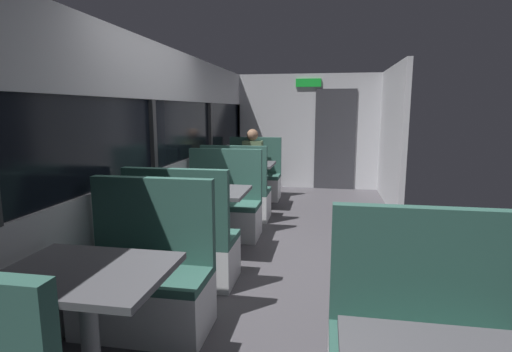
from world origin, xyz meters
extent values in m
cube|color=#423F44|center=(0.00, 0.00, -0.01)|extent=(3.30, 9.20, 0.02)
cube|color=#B2B2B7|center=(-1.45, 0.00, 0.47)|extent=(0.08, 8.40, 0.95)
cube|color=#B2B2B7|center=(-1.45, 0.00, 2.00)|extent=(0.08, 8.40, 0.60)
cube|color=black|center=(-1.46, 0.00, 1.32)|extent=(0.03, 8.40, 0.75)
cube|color=#2D2D30|center=(-1.43, 0.00, 1.32)|extent=(0.06, 0.08, 0.75)
cube|color=#2D2D30|center=(-1.43, 2.10, 1.32)|extent=(0.06, 0.08, 0.75)
cube|color=#2D2D30|center=(-1.43, 4.20, 1.32)|extent=(0.06, 0.08, 0.75)
cube|color=#B2B2B7|center=(0.00, 4.20, 1.15)|extent=(2.90, 0.08, 2.30)
cube|color=#333338|center=(0.55, 4.15, 1.00)|extent=(0.80, 0.04, 2.00)
cube|color=green|center=(0.00, 4.14, 2.12)|extent=(0.50, 0.03, 0.16)
cube|color=#B2B2B7|center=(1.45, 3.00, 1.15)|extent=(0.08, 2.40, 2.30)
cylinder|color=#9E9EA3|center=(-0.89, -2.09, 0.35)|extent=(0.10, 0.10, 0.70)
cube|color=#4C4C51|center=(-0.89, -2.09, 0.72)|extent=(0.90, 0.70, 0.04)
cube|color=silver|center=(-0.89, -1.43, 0.20)|extent=(0.95, 0.50, 0.39)
cube|color=#2D564C|center=(-0.89, -1.43, 0.42)|extent=(0.95, 0.50, 0.06)
cube|color=#2D564C|center=(-0.89, -1.22, 0.78)|extent=(0.95, 0.08, 0.65)
cylinder|color=#9E9EA3|center=(-0.89, 0.10, 0.35)|extent=(0.10, 0.10, 0.70)
cube|color=#4C4C51|center=(-0.89, 0.10, 0.72)|extent=(0.90, 0.70, 0.04)
cube|color=silver|center=(-0.89, -0.56, 0.20)|extent=(0.95, 0.50, 0.39)
cube|color=#2D564C|center=(-0.89, -0.56, 0.42)|extent=(0.95, 0.50, 0.06)
cube|color=#2D564C|center=(-0.89, -0.77, 0.78)|extent=(0.95, 0.08, 0.65)
cube|color=silver|center=(-0.89, 0.76, 0.20)|extent=(0.95, 0.50, 0.39)
cube|color=#2D564C|center=(-0.89, 0.76, 0.42)|extent=(0.95, 0.50, 0.06)
cube|color=#2D564C|center=(-0.89, 0.97, 0.78)|extent=(0.95, 0.08, 0.65)
cylinder|color=#9E9EA3|center=(-0.89, 2.30, 0.35)|extent=(0.10, 0.10, 0.70)
cube|color=#4C4C51|center=(-0.89, 2.30, 0.72)|extent=(0.90, 0.70, 0.04)
cube|color=silver|center=(-0.89, 1.64, 0.20)|extent=(0.95, 0.50, 0.39)
cube|color=#2D564C|center=(-0.89, 1.64, 0.42)|extent=(0.95, 0.50, 0.06)
cube|color=#2D564C|center=(-0.89, 1.43, 0.78)|extent=(0.95, 0.08, 0.65)
cube|color=silver|center=(-0.89, 2.96, 0.20)|extent=(0.95, 0.50, 0.39)
cube|color=#2D564C|center=(-0.89, 2.96, 0.42)|extent=(0.95, 0.50, 0.06)
cube|color=#2D564C|center=(-0.89, 3.17, 0.78)|extent=(0.95, 0.08, 0.65)
cube|color=#2D564C|center=(0.89, -2.03, 0.42)|extent=(0.95, 0.50, 0.06)
cube|color=#2D564C|center=(0.89, -1.82, 0.78)|extent=(0.95, 0.08, 0.65)
cube|color=#26262D|center=(-0.89, 2.96, 0.23)|extent=(0.30, 0.36, 0.45)
cube|color=#59724C|center=(-0.89, 2.91, 0.75)|extent=(0.34, 0.22, 0.60)
sphere|color=#8C664C|center=(-0.89, 2.89, 1.16)|extent=(0.20, 0.20, 0.20)
cylinder|color=#59724C|center=(-1.09, 2.73, 0.77)|extent=(0.07, 0.28, 0.07)
cylinder|color=#59724C|center=(-0.69, 2.73, 0.77)|extent=(0.07, 0.28, 0.07)
cylinder|color=white|center=(-0.95, 0.02, 0.79)|extent=(0.07, 0.07, 0.09)
camera|label=1|loc=(0.37, -3.92, 1.60)|focal=27.71mm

